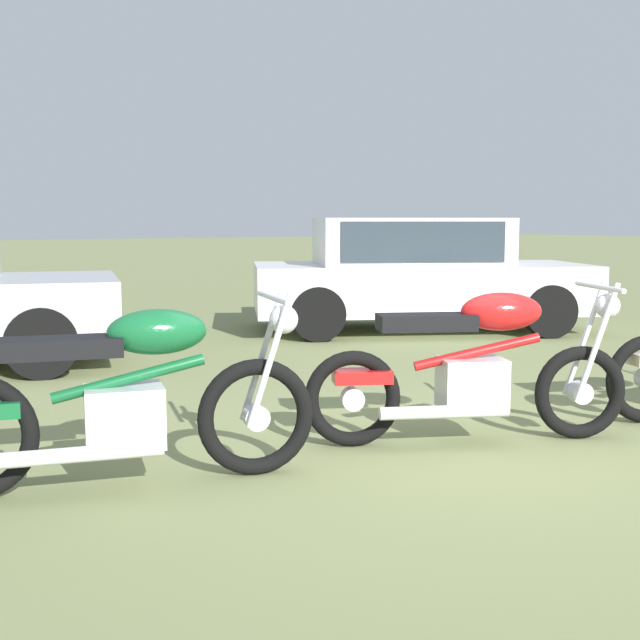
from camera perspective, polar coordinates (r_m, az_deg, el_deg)
name	(u,v)px	position (r m, az deg, el deg)	size (l,w,h in m)	color
ground_plane	(469,451)	(5.11, 10.43, -9.00)	(120.00, 120.00, 0.00)	olive
motorcycle_green	(125,398)	(4.37, -13.51, -5.32)	(2.07, 0.77, 1.02)	black
motorcycle_red	(473,367)	(5.20, 10.69, -3.28)	(1.95, 1.08, 1.02)	black
car_white	(415,268)	(10.45, 6.66, 3.63)	(4.56, 3.36, 1.43)	silver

